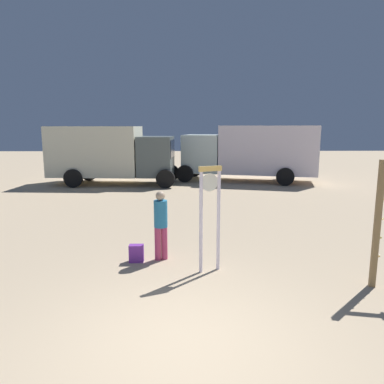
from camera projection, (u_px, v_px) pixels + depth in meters
The scene contains 6 objects.
ground_plane at pixel (185, 341), 5.05m from camera, with size 80.00×80.00×0.00m, color tan.
standing_clock at pixel (210, 208), 7.32m from camera, with size 0.47×0.25×2.16m.
person_near_clock at pixel (161, 222), 8.04m from camera, with size 0.30×0.30×1.55m.
backpack at pixel (136, 253), 8.01m from camera, with size 0.31×0.22×0.38m.
box_truck_near at pixel (109, 153), 18.67m from camera, with size 6.55×2.98×2.94m.
box_truck_far at pixel (252, 151), 19.61m from camera, with size 7.58×4.08×2.97m.
Camera 1 is at (0.01, -4.61, 2.92)m, focal length 34.29 mm.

